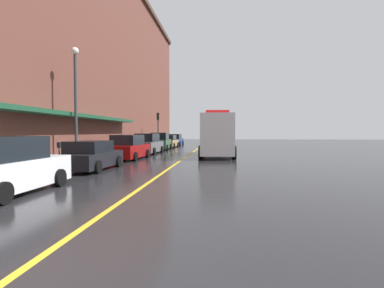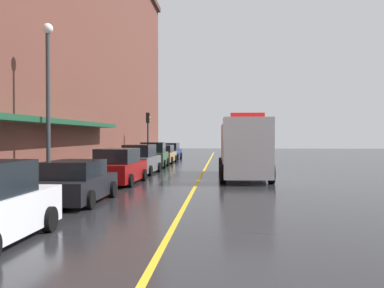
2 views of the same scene
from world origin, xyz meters
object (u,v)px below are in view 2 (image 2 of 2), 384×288
at_px(parking_meter_2, 31,175).
at_px(street_lamp_left, 48,88).
at_px(parking_meter_0, 149,151).
at_px(traffic_light_near, 148,127).
at_px(parked_car_4, 140,160).
at_px(parked_car_6, 163,154).
at_px(parking_meter_3, 158,149).
at_px(parked_car_2, 76,183).
at_px(box_truck, 243,148).
at_px(parked_car_3, 119,167).
at_px(parked_car_7, 171,152).
at_px(parking_meter_1, 36,174).
at_px(parked_car_5, 154,156).

bearing_deg(parking_meter_2, street_lamp_left, 101.00).
bearing_deg(parking_meter_0, traffic_light_near, -86.16).
relative_size(parked_car_4, parked_car_6, 0.97).
relative_size(parking_meter_0, parking_meter_3, 1.00).
xyz_separation_m(parking_meter_2, parking_meter_3, (0.00, 30.98, 0.00)).
bearing_deg(parked_car_2, box_truck, -31.59).
xyz_separation_m(parked_car_6, street_lamp_left, (-1.98, -21.22, 3.65)).
bearing_deg(traffic_light_near, street_lamp_left, -91.80).
distance_m(parking_meter_2, parking_meter_3, 30.98).
xyz_separation_m(box_truck, street_lamp_left, (-8.43, -7.77, 2.70)).
bearing_deg(box_truck, parked_car_2, -33.45).
bearing_deg(box_truck, traffic_light_near, -150.66).
bearing_deg(parked_car_3, parking_meter_0, 6.73).
relative_size(parked_car_3, box_truck, 0.53).
relative_size(box_truck, traffic_light_near, 2.15).
distance_m(parked_car_3, box_truck, 7.49).
bearing_deg(parked_car_7, parked_car_6, -177.80).
xyz_separation_m(parked_car_4, parking_meter_0, (-1.43, 12.06, 0.20)).
relative_size(parked_car_2, street_lamp_left, 0.66).
height_order(parked_car_7, parking_meter_1, parked_car_7).
distance_m(parked_car_4, box_truck, 6.79).
xyz_separation_m(parked_car_2, parked_car_7, (-0.05, 29.83, 0.06)).
xyz_separation_m(parking_meter_0, parking_meter_1, (0.00, -24.62, 0.00)).
distance_m(parking_meter_0, parking_meter_2, 25.01).
xyz_separation_m(box_truck, parking_meter_0, (-7.83, 14.16, -0.64)).
bearing_deg(parked_car_7, parked_car_5, -178.23).
height_order(parking_meter_0, parking_meter_1, same).
bearing_deg(street_lamp_left, traffic_light_near, 88.20).
xyz_separation_m(parked_car_3, box_truck, (6.40, 3.79, 0.87)).
bearing_deg(parking_meter_0, parked_car_6, -27.14).
xyz_separation_m(parked_car_7, parking_meter_3, (-1.32, 0.48, 0.27)).
distance_m(parked_car_6, parked_car_7, 6.20).
distance_m(parking_meter_0, street_lamp_left, 22.19).
bearing_deg(parked_car_3, parked_car_6, 2.34).
height_order(parked_car_5, parking_meter_0, parked_car_5).
distance_m(parked_car_2, parked_car_6, 23.63).
relative_size(parking_meter_0, street_lamp_left, 0.19).
bearing_deg(parked_car_2, parking_meter_2, 117.09).
distance_m(parked_car_6, street_lamp_left, 21.62).
bearing_deg(street_lamp_left, parking_meter_0, 88.43).
bearing_deg(parked_car_5, street_lamp_left, 171.36).
bearing_deg(parking_meter_2, parking_meter_1, 90.00).
distance_m(parked_car_7, traffic_light_near, 6.95).
distance_m(parked_car_4, traffic_light_near, 11.45).
xyz_separation_m(parked_car_2, parking_meter_0, (-1.37, 24.34, 0.33)).
xyz_separation_m(parked_car_2, traffic_light_near, (-1.31, 23.42, 2.43)).
xyz_separation_m(parked_car_3, parked_car_4, (0.00, 5.90, 0.03)).
xyz_separation_m(parked_car_4, parked_car_7, (-0.11, 17.55, -0.07)).
bearing_deg(parking_meter_2, parked_car_2, 26.28).
xyz_separation_m(parked_car_3, parked_car_7, (-0.11, 23.44, -0.04)).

